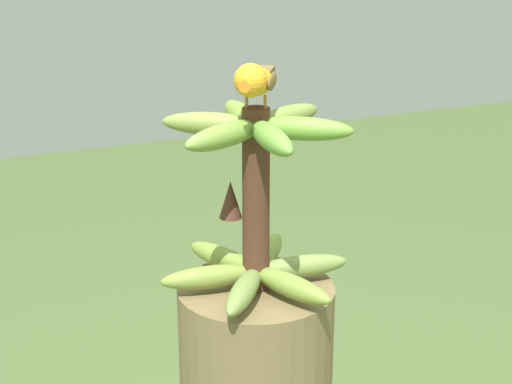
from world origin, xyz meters
TOP-DOWN VIEW (x-y plane):
  - banana_bunch at (0.00, -0.00)m, footprint 0.31×0.30m
  - perched_bird at (0.01, 0.01)m, footprint 0.12×0.16m

SIDE VIEW (x-z plane):
  - banana_bunch at x=0.00m, z-range 0.92..1.21m
  - perched_bird at x=0.01m, z-range 1.22..1.30m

